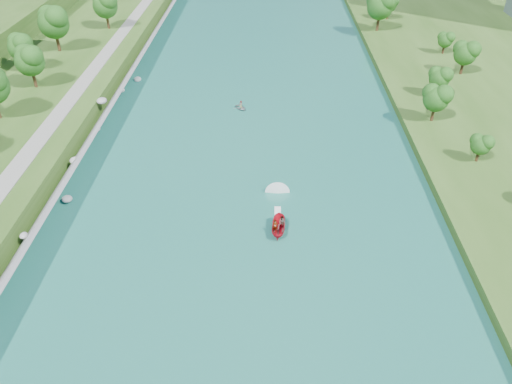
{
  "coord_description": "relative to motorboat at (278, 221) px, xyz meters",
  "views": [
    {
      "loc": [
        3.37,
        -44.29,
        41.93
      ],
      "look_at": [
        1.97,
        11.64,
        2.5
      ],
      "focal_mm": 35.0,
      "sensor_mm": 36.0,
      "label": 1
    }
  ],
  "objects": [
    {
      "name": "riverside_path",
      "position": [
        -37.51,
        12.73,
        2.67
      ],
      "size": [
        3.0,
        200.0,
        0.1
      ],
      "primitive_type": "cube",
      "color": "gray",
      "rests_on": "berm_west"
    },
    {
      "name": "ground",
      "position": [
        -5.01,
        -7.27,
        -0.88
      ],
      "size": [
        260.0,
        260.0,
        0.0
      ],
      "primitive_type": "plane",
      "color": "#2D5119",
      "rests_on": "ground"
    },
    {
      "name": "motorboat",
      "position": [
        0.0,
        0.0,
        0.0
      ],
      "size": [
        3.6,
        19.12,
        2.2
      ],
      "rotation": [
        0.0,
        0.0,
        3.07
      ],
      "color": "#B50E1C",
      "rests_on": "river_water"
    },
    {
      "name": "raft",
      "position": [
        -6.69,
        35.25,
        -0.42
      ],
      "size": [
        3.39,
        3.54,
        1.65
      ],
      "rotation": [
        0.0,
        0.0,
        0.66
      ],
      "color": "gray",
      "rests_on": "river_water"
    },
    {
      "name": "river_water",
      "position": [
        -5.01,
        12.73,
        -0.83
      ],
      "size": [
        55.0,
        240.0,
        0.1
      ],
      "primitive_type": "cube",
      "color": "#17584C",
      "rests_on": "ground"
    },
    {
      "name": "riprap_bank",
      "position": [
        -30.87,
        11.55,
        0.93
      ],
      "size": [
        4.63,
        236.0,
        4.37
      ],
      "color": "slate",
      "rests_on": "ground"
    },
    {
      "name": "trees_east",
      "position": [
        32.4,
        35.91,
        5.05
      ],
      "size": [
        18.71,
        139.73,
        11.82
      ],
      "color": "#154F16",
      "rests_on": "berm_east"
    }
  ]
}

